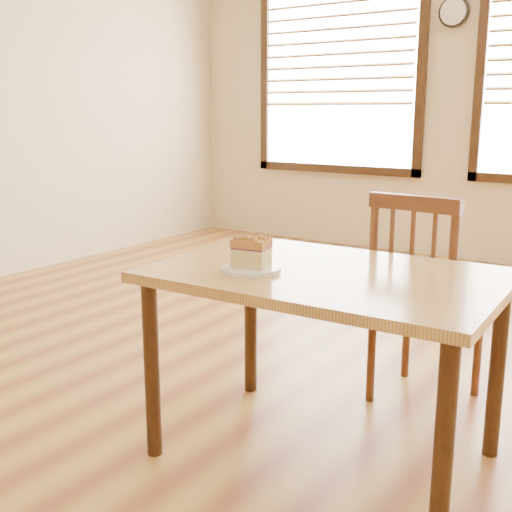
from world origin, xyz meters
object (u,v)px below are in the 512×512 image
(plate, at_px, (251,269))
(cake_slice, at_px, (251,251))
(cafe_table_main, at_px, (326,294))
(cafe_chair_main, at_px, (424,298))
(wall_clock, at_px, (454,12))

(plate, height_order, cake_slice, cake_slice)
(cafe_table_main, distance_m, plate, 0.30)
(cafe_table_main, bearing_deg, plate, -145.92)
(cafe_chair_main, height_order, cake_slice, cafe_chair_main)
(wall_clock, xyz_separation_m, plate, (0.57, -3.85, -1.39))
(wall_clock, relative_size, cafe_table_main, 0.20)
(cafe_chair_main, xyz_separation_m, cake_slice, (-0.37, -0.84, 0.32))
(cafe_table_main, relative_size, cake_slice, 8.77)
(wall_clock, distance_m, plate, 4.14)
(wall_clock, xyz_separation_m, cafe_table_main, (0.80, -3.69, -1.49))
(cake_slice, bearing_deg, plate, 9.64)
(cafe_table_main, height_order, cafe_chair_main, cafe_chair_main)
(cake_slice, bearing_deg, cafe_chair_main, 56.16)
(cafe_chair_main, distance_m, cake_slice, 0.97)
(plate, bearing_deg, cafe_chair_main, 66.27)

